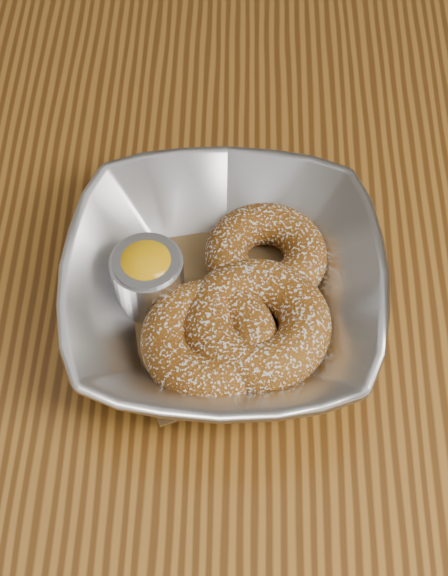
{
  "coord_description": "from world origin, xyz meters",
  "views": [
    {
      "loc": [
        -0.08,
        -0.4,
        1.28
      ],
      "look_at": [
        -0.09,
        -0.07,
        0.78
      ],
      "focal_mm": 55.0,
      "sensor_mm": 36.0,
      "label": 1
    }
  ],
  "objects_px": {
    "donut_front": "(209,340)",
    "serving_bowl": "(224,290)",
    "donut_back": "(266,255)",
    "donut_extra": "(256,325)",
    "table": "(327,305)",
    "ramekin": "(148,276)"
  },
  "relations": [
    {
      "from": "serving_bowl",
      "to": "donut_extra",
      "type": "relative_size",
      "value": 2.18
    },
    {
      "from": "donut_extra",
      "to": "ramekin",
      "type": "xyz_separation_m",
      "value": [
        -0.08,
        0.03,
        0.01
      ]
    },
    {
      "from": "ramekin",
      "to": "table",
      "type": "bearing_deg",
      "value": 24.49
    },
    {
      "from": "donut_back",
      "to": "donut_extra",
      "type": "xyz_separation_m",
      "value": [
        -0.01,
        -0.06,
        0.0
      ]
    },
    {
      "from": "table",
      "to": "donut_back",
      "type": "bearing_deg",
      "value": -146.1
    },
    {
      "from": "donut_back",
      "to": "donut_extra",
      "type": "distance_m",
      "value": 0.06
    },
    {
      "from": "serving_bowl",
      "to": "ramekin",
      "type": "distance_m",
      "value": 0.05
    },
    {
      "from": "serving_bowl",
      "to": "donut_front",
      "type": "distance_m",
      "value": 0.04
    },
    {
      "from": "serving_bowl",
      "to": "donut_extra",
      "type": "bearing_deg",
      "value": -50.91
    },
    {
      "from": "table",
      "to": "donut_front",
      "type": "distance_m",
      "value": 0.19
    },
    {
      "from": "donut_front",
      "to": "donut_extra",
      "type": "xyz_separation_m",
      "value": [
        0.03,
        0.01,
        0.0
      ]
    },
    {
      "from": "table",
      "to": "donut_front",
      "type": "xyz_separation_m",
      "value": [
        -0.09,
        -0.11,
        0.13
      ]
    },
    {
      "from": "donut_back",
      "to": "donut_front",
      "type": "height_order",
      "value": "donut_front"
    },
    {
      "from": "serving_bowl",
      "to": "donut_extra",
      "type": "height_order",
      "value": "serving_bowl"
    },
    {
      "from": "donut_front",
      "to": "serving_bowl",
      "type": "bearing_deg",
      "value": 77.29
    },
    {
      "from": "donut_back",
      "to": "donut_front",
      "type": "xyz_separation_m",
      "value": [
        -0.04,
        -0.07,
        0.0
      ]
    },
    {
      "from": "donut_back",
      "to": "donut_front",
      "type": "distance_m",
      "value": 0.08
    },
    {
      "from": "ramekin",
      "to": "donut_back",
      "type": "bearing_deg",
      "value": 16.97
    },
    {
      "from": "table",
      "to": "ramekin",
      "type": "height_order",
      "value": "ramekin"
    },
    {
      "from": "donut_back",
      "to": "donut_front",
      "type": "relative_size",
      "value": 0.95
    },
    {
      "from": "serving_bowl",
      "to": "ramekin",
      "type": "bearing_deg",
      "value": 172.8
    },
    {
      "from": "donut_back",
      "to": "donut_extra",
      "type": "bearing_deg",
      "value": -96.32
    }
  ]
}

